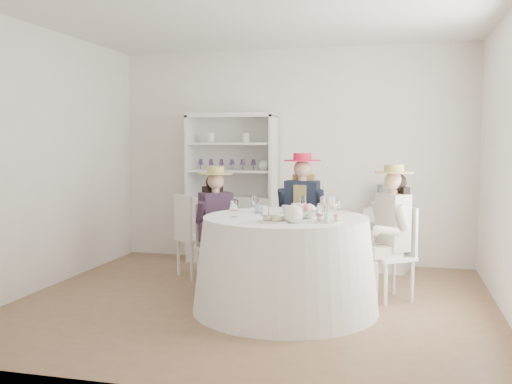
# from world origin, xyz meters

# --- Properties ---
(ground) EXTENTS (4.50, 4.50, 0.00)m
(ground) POSITION_xyz_m (0.00, 0.00, 0.00)
(ground) COLOR brown
(ground) RESTS_ON ground
(ceiling) EXTENTS (4.50, 4.50, 0.00)m
(ceiling) POSITION_xyz_m (0.00, 0.00, 2.70)
(ceiling) COLOR white
(ceiling) RESTS_ON wall_back
(wall_back) EXTENTS (4.50, 0.00, 4.50)m
(wall_back) POSITION_xyz_m (0.00, 2.00, 1.35)
(wall_back) COLOR silver
(wall_back) RESTS_ON ground
(wall_front) EXTENTS (4.50, 0.00, 4.50)m
(wall_front) POSITION_xyz_m (0.00, -2.00, 1.35)
(wall_front) COLOR silver
(wall_front) RESTS_ON ground
(wall_left) EXTENTS (0.00, 4.50, 4.50)m
(wall_left) POSITION_xyz_m (-2.25, 0.00, 1.35)
(wall_left) COLOR silver
(wall_left) RESTS_ON ground
(tea_table) EXTENTS (1.69, 1.69, 0.86)m
(tea_table) POSITION_xyz_m (0.34, -0.15, 0.43)
(tea_table) COLOR white
(tea_table) RESTS_ON ground
(hutch) EXTENTS (1.23, 0.71, 1.89)m
(hutch) POSITION_xyz_m (-0.72, 1.76, 0.67)
(hutch) COLOR silver
(hutch) RESTS_ON ground
(side_table) EXTENTS (0.59, 0.59, 0.74)m
(side_table) POSITION_xyz_m (1.22, 1.75, 0.37)
(side_table) COLOR silver
(side_table) RESTS_ON ground
(hatbox) EXTENTS (0.33, 0.33, 0.29)m
(hatbox) POSITION_xyz_m (1.22, 1.75, 0.89)
(hatbox) COLOR black
(hatbox) RESTS_ON side_table
(guest_left) EXTENTS (0.54, 0.54, 1.27)m
(guest_left) POSITION_xyz_m (-0.52, 0.49, 0.72)
(guest_left) COLOR silver
(guest_left) RESTS_ON ground
(guest_mid) EXTENTS (0.51, 0.54, 1.41)m
(guest_mid) POSITION_xyz_m (0.30, 0.92, 0.80)
(guest_mid) COLOR silver
(guest_mid) RESTS_ON ground
(guest_right) EXTENTS (0.56, 0.54, 1.31)m
(guest_right) POSITION_xyz_m (1.26, 0.40, 0.74)
(guest_right) COLOR silver
(guest_right) RESTS_ON ground
(spare_chair) EXTENTS (0.55, 0.55, 0.94)m
(spare_chair) POSITION_xyz_m (-0.93, 0.82, 0.50)
(spare_chair) COLOR silver
(spare_chair) RESTS_ON ground
(teacup_a) EXTENTS (0.11, 0.11, 0.07)m
(teacup_a) POSITION_xyz_m (0.06, -0.01, 0.89)
(teacup_a) COLOR white
(teacup_a) RESTS_ON tea_table
(teacup_b) EXTENTS (0.09, 0.09, 0.06)m
(teacup_b) POSITION_xyz_m (0.28, 0.11, 0.89)
(teacup_b) COLOR white
(teacup_b) RESTS_ON tea_table
(teacup_c) EXTENTS (0.11, 0.11, 0.07)m
(teacup_c) POSITION_xyz_m (0.58, -0.04, 0.89)
(teacup_c) COLOR white
(teacup_c) RESTS_ON tea_table
(flower_bowl) EXTENTS (0.28, 0.28, 0.06)m
(flower_bowl) POSITION_xyz_m (0.53, -0.21, 0.88)
(flower_bowl) COLOR white
(flower_bowl) RESTS_ON tea_table
(flower_arrangement) EXTENTS (0.18, 0.18, 0.07)m
(flower_arrangement) POSITION_xyz_m (0.53, -0.26, 0.94)
(flower_arrangement) COLOR pink
(flower_arrangement) RESTS_ON tea_table
(table_teapot) EXTENTS (0.23, 0.16, 0.17)m
(table_teapot) POSITION_xyz_m (0.48, -0.53, 0.93)
(table_teapot) COLOR white
(table_teapot) RESTS_ON tea_table
(sandwich_plate) EXTENTS (0.28, 0.28, 0.06)m
(sandwich_plate) POSITION_xyz_m (0.32, -0.52, 0.87)
(sandwich_plate) COLOR white
(sandwich_plate) RESTS_ON tea_table
(cupcake_stand) EXTENTS (0.22, 0.22, 0.21)m
(cupcake_stand) POSITION_xyz_m (0.75, -0.42, 0.93)
(cupcake_stand) COLOR white
(cupcake_stand) RESTS_ON tea_table
(stemware_set) EXTENTS (0.96, 1.00, 0.15)m
(stemware_set) POSITION_xyz_m (0.34, -0.15, 0.93)
(stemware_set) COLOR white
(stemware_set) RESTS_ON tea_table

